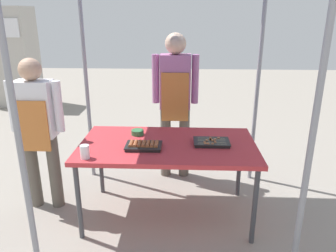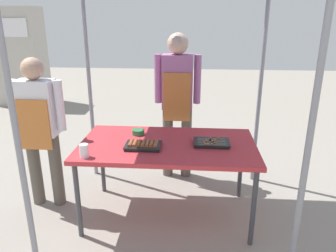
{
  "view_description": "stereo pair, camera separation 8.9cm",
  "coord_description": "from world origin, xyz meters",
  "px_view_note": "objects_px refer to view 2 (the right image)",
  "views": [
    {
      "loc": [
        0.13,
        -2.76,
        1.87
      ],
      "look_at": [
        0.0,
        0.05,
        0.9
      ],
      "focal_mm": 34.82,
      "sensor_mm": 36.0,
      "label": 1
    },
    {
      "loc": [
        0.22,
        -2.75,
        1.87
      ],
      "look_at": [
        0.0,
        0.05,
        0.9
      ],
      "focal_mm": 34.82,
      "sensor_mm": 36.0,
      "label": 2
    }
  ],
  "objects_px": {
    "vendor_woman": "(177,95)",
    "tray_grilled_sausages": "(143,145)",
    "stall_table": "(168,149)",
    "drink_cup_near_edge": "(84,151)",
    "neighbor_stall_left": "(18,56)",
    "condiment_bowl": "(138,132)",
    "tray_meat_skewers": "(211,143)",
    "customer_nearby": "(39,123)"
  },
  "relations": [
    {
      "from": "condiment_bowl",
      "to": "neighbor_stall_left",
      "type": "height_order",
      "value": "neighbor_stall_left"
    },
    {
      "from": "tray_meat_skewers",
      "to": "vendor_woman",
      "type": "height_order",
      "value": "vendor_woman"
    },
    {
      "from": "tray_meat_skewers",
      "to": "neighbor_stall_left",
      "type": "distance_m",
      "value": 5.64
    },
    {
      "from": "drink_cup_near_edge",
      "to": "vendor_woman",
      "type": "relative_size",
      "value": 0.07
    },
    {
      "from": "tray_grilled_sausages",
      "to": "drink_cup_near_edge",
      "type": "height_order",
      "value": "drink_cup_near_edge"
    },
    {
      "from": "drink_cup_near_edge",
      "to": "customer_nearby",
      "type": "xyz_separation_m",
      "value": [
        -0.58,
        0.46,
        0.07
      ]
    },
    {
      "from": "tray_grilled_sausages",
      "to": "neighbor_stall_left",
      "type": "bearing_deg",
      "value": 128.65
    },
    {
      "from": "condiment_bowl",
      "to": "drink_cup_near_edge",
      "type": "distance_m",
      "value": 0.67
    },
    {
      "from": "tray_meat_skewers",
      "to": "vendor_woman",
      "type": "xyz_separation_m",
      "value": [
        -0.35,
        0.84,
        0.24
      ]
    },
    {
      "from": "condiment_bowl",
      "to": "customer_nearby",
      "type": "relative_size",
      "value": 0.08
    },
    {
      "from": "tray_meat_skewers",
      "to": "customer_nearby",
      "type": "xyz_separation_m",
      "value": [
        -1.64,
        0.11,
        0.11
      ]
    },
    {
      "from": "customer_nearby",
      "to": "drink_cup_near_edge",
      "type": "bearing_deg",
      "value": -38.34
    },
    {
      "from": "stall_table",
      "to": "vendor_woman",
      "type": "bearing_deg",
      "value": 86.83
    },
    {
      "from": "tray_grilled_sausages",
      "to": "vendor_woman",
      "type": "distance_m",
      "value": 1.01
    },
    {
      "from": "stall_table",
      "to": "condiment_bowl",
      "type": "xyz_separation_m",
      "value": [
        -0.31,
        0.21,
        0.08
      ]
    },
    {
      "from": "stall_table",
      "to": "tray_meat_skewers",
      "type": "relative_size",
      "value": 4.96
    },
    {
      "from": "condiment_bowl",
      "to": "customer_nearby",
      "type": "xyz_separation_m",
      "value": [
        -0.94,
        -0.1,
        0.11
      ]
    },
    {
      "from": "stall_table",
      "to": "drink_cup_near_edge",
      "type": "xyz_separation_m",
      "value": [
        -0.66,
        -0.36,
        0.11
      ]
    },
    {
      "from": "drink_cup_near_edge",
      "to": "customer_nearby",
      "type": "bearing_deg",
      "value": 141.66
    },
    {
      "from": "drink_cup_near_edge",
      "to": "tray_meat_skewers",
      "type": "bearing_deg",
      "value": 18.36
    },
    {
      "from": "vendor_woman",
      "to": "tray_grilled_sausages",
      "type": "bearing_deg",
      "value": 75.15
    },
    {
      "from": "stall_table",
      "to": "condiment_bowl",
      "type": "bearing_deg",
      "value": 145.38
    },
    {
      "from": "condiment_bowl",
      "to": "drink_cup_near_edge",
      "type": "relative_size",
      "value": 1.07
    },
    {
      "from": "condiment_bowl",
      "to": "neighbor_stall_left",
      "type": "distance_m",
      "value": 5.01
    },
    {
      "from": "stall_table",
      "to": "tray_grilled_sausages",
      "type": "bearing_deg",
      "value": -150.18
    },
    {
      "from": "condiment_bowl",
      "to": "vendor_woman",
      "type": "bearing_deg",
      "value": 60.59
    },
    {
      "from": "condiment_bowl",
      "to": "drink_cup_near_edge",
      "type": "xyz_separation_m",
      "value": [
        -0.35,
        -0.57,
        0.03
      ]
    },
    {
      "from": "vendor_woman",
      "to": "condiment_bowl",
      "type": "bearing_deg",
      "value": 60.59
    },
    {
      "from": "tray_meat_skewers",
      "to": "drink_cup_near_edge",
      "type": "xyz_separation_m",
      "value": [
        -1.06,
        -0.35,
        0.04
      ]
    },
    {
      "from": "neighbor_stall_left",
      "to": "condiment_bowl",
      "type": "bearing_deg",
      "value": -49.87
    },
    {
      "from": "stall_table",
      "to": "customer_nearby",
      "type": "xyz_separation_m",
      "value": [
        -1.24,
        0.11,
        0.18
      ]
    },
    {
      "from": "condiment_bowl",
      "to": "vendor_woman",
      "type": "height_order",
      "value": "vendor_woman"
    },
    {
      "from": "condiment_bowl",
      "to": "customer_nearby",
      "type": "distance_m",
      "value": 0.95
    },
    {
      "from": "tray_meat_skewers",
      "to": "drink_cup_near_edge",
      "type": "height_order",
      "value": "drink_cup_near_edge"
    },
    {
      "from": "tray_meat_skewers",
      "to": "condiment_bowl",
      "type": "relative_size",
      "value": 2.68
    },
    {
      "from": "vendor_woman",
      "to": "customer_nearby",
      "type": "bearing_deg",
      "value": 29.45
    },
    {
      "from": "neighbor_stall_left",
      "to": "tray_meat_skewers",
      "type": "bearing_deg",
      "value": -45.82
    },
    {
      "from": "condiment_bowl",
      "to": "customer_nearby",
      "type": "height_order",
      "value": "customer_nearby"
    },
    {
      "from": "stall_table",
      "to": "customer_nearby",
      "type": "distance_m",
      "value": 1.26
    },
    {
      "from": "drink_cup_near_edge",
      "to": "neighbor_stall_left",
      "type": "height_order",
      "value": "neighbor_stall_left"
    },
    {
      "from": "tray_meat_skewers",
      "to": "stall_table",
      "type": "bearing_deg",
      "value": 179.31
    },
    {
      "from": "vendor_woman",
      "to": "neighbor_stall_left",
      "type": "xyz_separation_m",
      "value": [
        -3.58,
        3.2,
        0.01
      ]
    }
  ]
}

